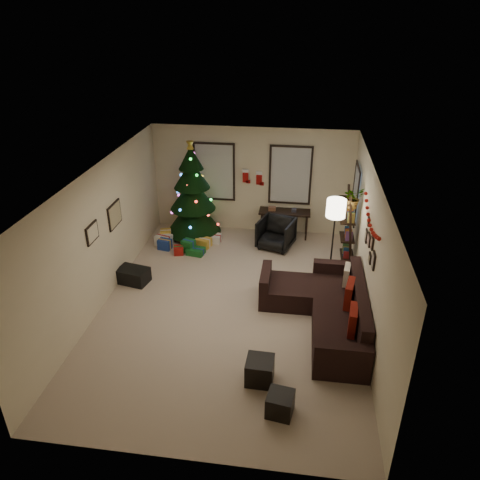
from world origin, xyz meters
name	(u,v)px	position (x,y,z in m)	size (l,w,h in m)	color
floor	(231,305)	(0.00, 0.00, 0.00)	(7.00, 7.00, 0.00)	#BEA68F
ceiling	(229,175)	(0.00, 0.00, 2.70)	(7.00, 7.00, 0.00)	white
wall_back	(252,181)	(0.00, 3.50, 1.35)	(5.00, 5.00, 0.00)	beige
wall_front	(183,383)	(0.00, -3.50, 1.35)	(5.00, 5.00, 0.00)	beige
wall_left	(101,236)	(-2.50, 0.00, 1.35)	(7.00, 7.00, 0.00)	beige
wall_right	(369,254)	(2.50, 0.00, 1.35)	(7.00, 7.00, 0.00)	beige
window_back_left	(214,172)	(-0.95, 3.47, 1.55)	(1.05, 0.06, 1.50)	#728CB2
window_back_right	(290,175)	(0.95, 3.47, 1.55)	(1.05, 0.06, 1.50)	#728CB2
window_right_wall	(356,194)	(2.47, 2.55, 1.50)	(0.06, 0.90, 1.30)	#728CB2
christmas_tree	(193,197)	(-1.41, 2.92, 1.05)	(1.37, 1.37, 2.54)	black
presents	(183,243)	(-1.53, 2.25, 0.12)	(1.54, 1.01, 0.30)	gold
sofa	(326,308)	(1.84, -0.26, 0.29)	(1.92, 2.78, 0.88)	black
pillow_red_a	(353,320)	(2.21, -1.04, 0.64)	(0.12, 0.46, 0.46)	maroon
pillow_red_b	(349,294)	(2.21, -0.26, 0.64)	(0.13, 0.48, 0.48)	maroon
pillow_cream	(347,275)	(2.21, 0.43, 0.63)	(0.11, 0.37, 0.37)	beige
ottoman_near	(260,370)	(0.77, -1.94, 0.20)	(0.43, 0.43, 0.40)	black
ottoman_far	(280,404)	(1.12, -2.55, 0.17)	(0.37, 0.37, 0.35)	black
desk	(285,214)	(0.87, 3.22, 0.61)	(1.28, 0.46, 0.69)	black
desk_chair	(276,233)	(0.70, 2.57, 0.37)	(0.72, 0.68, 0.74)	black
bookshelf	(348,232)	(2.30, 1.72, 0.93)	(0.30, 0.56, 1.92)	black
potted_plant	(354,195)	(2.30, 1.56, 1.85)	(0.52, 0.45, 0.58)	#4C4C4C
floor_lamp	(335,214)	(1.95, 1.26, 1.54)	(0.39, 0.39, 1.85)	black
art_map	(115,215)	(-2.48, 0.69, 1.49)	(0.04, 0.60, 0.50)	black
art_abstract	(92,233)	(-2.48, -0.35, 1.60)	(0.04, 0.45, 0.35)	black
gallery	(370,245)	(2.48, -0.07, 1.57)	(0.03, 1.25, 0.54)	black
garland	(371,219)	(2.45, 0.03, 2.01)	(0.08, 1.90, 0.30)	#A5140C
stocking_left	(246,176)	(-0.14, 3.38, 1.51)	(0.20, 0.05, 0.36)	#990F0C
stocking_right	(259,178)	(0.19, 3.48, 1.44)	(0.20, 0.05, 0.36)	#990F0C
storage_bin	(133,275)	(-2.19, 0.56, 0.16)	(0.64, 0.43, 0.32)	black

